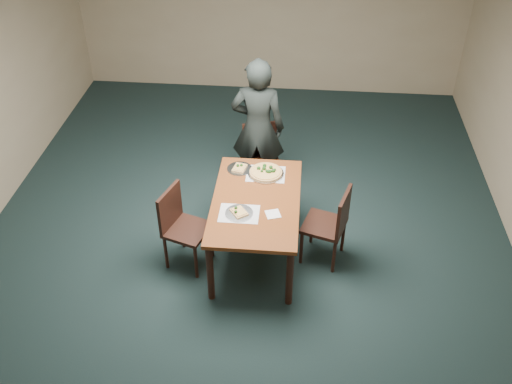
# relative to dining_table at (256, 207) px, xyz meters

# --- Properties ---
(ground) EXTENTS (8.00, 8.00, 0.00)m
(ground) POSITION_rel_dining_table_xyz_m (-0.14, -0.01, -0.66)
(ground) COLOR black
(ground) RESTS_ON ground
(room_shell) EXTENTS (8.00, 8.00, 8.00)m
(room_shell) POSITION_rel_dining_table_xyz_m (-0.14, -0.01, 1.08)
(room_shell) COLOR tan
(room_shell) RESTS_ON ground
(dining_table) EXTENTS (0.90, 1.50, 0.75)m
(dining_table) POSITION_rel_dining_table_xyz_m (0.00, 0.00, 0.00)
(dining_table) COLOR #632E13
(dining_table) RESTS_ON ground
(chair_far) EXTENTS (0.52, 0.52, 0.91)m
(chair_far) POSITION_rel_dining_table_xyz_m (-0.04, 1.18, -0.14)
(chair_far) COLOR black
(chair_far) RESTS_ON ground
(chair_left) EXTENTS (0.53, 0.53, 0.91)m
(chair_left) POSITION_rel_dining_table_xyz_m (-0.77, -0.17, -0.14)
(chair_left) COLOR black
(chair_left) RESTS_ON ground
(chair_right) EXTENTS (0.53, 0.53, 0.91)m
(chair_right) POSITION_rel_dining_table_xyz_m (0.80, -0.01, -0.14)
(chair_right) COLOR black
(chair_right) RESTS_ON ground
(diner) EXTENTS (0.66, 0.45, 1.76)m
(diner) POSITION_rel_dining_table_xyz_m (-0.09, 1.22, 0.22)
(diner) COLOR black
(diner) RESTS_ON ground
(placemat_main) EXTENTS (0.42, 0.32, 0.00)m
(placemat_main) POSITION_rel_dining_table_xyz_m (0.07, 0.46, 0.09)
(placemat_main) COLOR white
(placemat_main) RESTS_ON dining_table
(placemat_near) EXTENTS (0.40, 0.30, 0.00)m
(placemat_near) POSITION_rel_dining_table_xyz_m (-0.15, -0.24, 0.09)
(placemat_near) COLOR white
(placemat_near) RESTS_ON dining_table
(pizza_pan) EXTENTS (0.40, 0.40, 0.08)m
(pizza_pan) POSITION_rel_dining_table_xyz_m (0.07, 0.47, 0.12)
(pizza_pan) COLOR silver
(pizza_pan) RESTS_ON dining_table
(slice_plate_near) EXTENTS (0.28, 0.28, 0.06)m
(slice_plate_near) POSITION_rel_dining_table_xyz_m (-0.15, -0.24, 0.11)
(slice_plate_near) COLOR silver
(slice_plate_near) RESTS_ON dining_table
(slice_plate_far) EXTENTS (0.28, 0.28, 0.06)m
(slice_plate_far) POSITION_rel_dining_table_xyz_m (-0.23, 0.53, 0.10)
(slice_plate_far) COLOR silver
(slice_plate_far) RESTS_ON dining_table
(napkin) EXTENTS (0.18, 0.18, 0.01)m
(napkin) POSITION_rel_dining_table_xyz_m (0.19, -0.22, 0.09)
(napkin) COLOR white
(napkin) RESTS_ON dining_table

